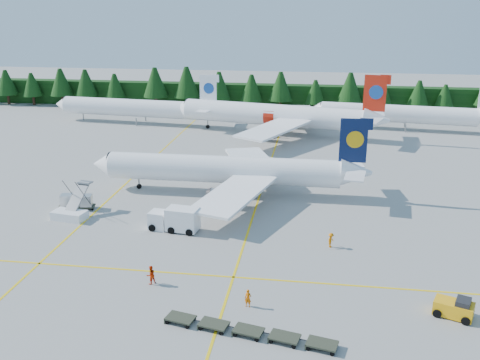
# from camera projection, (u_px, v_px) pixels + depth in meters

# --- Properties ---
(ground) EXTENTS (320.00, 320.00, 0.00)m
(ground) POSITION_uv_depth(u_px,v_px,m) (187.00, 247.00, 58.02)
(ground) COLOR #979792
(ground) RESTS_ON ground
(taxi_stripe_a) EXTENTS (0.25, 120.00, 0.01)m
(taxi_stripe_a) POSITION_uv_depth(u_px,v_px,m) (127.00, 183.00, 78.72)
(taxi_stripe_a) COLOR yellow
(taxi_stripe_a) RESTS_ON ground
(taxi_stripe_b) EXTENTS (0.25, 120.00, 0.01)m
(taxi_stripe_b) POSITION_uv_depth(u_px,v_px,m) (262.00, 189.00, 76.00)
(taxi_stripe_b) COLOR yellow
(taxi_stripe_b) RESTS_ON ground
(taxi_stripe_cross) EXTENTS (80.00, 0.25, 0.01)m
(taxi_stripe_cross) POSITION_uv_depth(u_px,v_px,m) (173.00, 273.00, 52.38)
(taxi_stripe_cross) COLOR yellow
(taxi_stripe_cross) RESTS_ON ground
(treeline_hedge) EXTENTS (220.00, 4.00, 6.00)m
(treeline_hedge) POSITION_uv_depth(u_px,v_px,m) (264.00, 96.00, 134.14)
(treeline_hedge) COLOR black
(treeline_hedge) RESTS_ON ground
(airliner_navy) EXTENTS (37.83, 31.16, 11.01)m
(airliner_navy) POSITION_uv_depth(u_px,v_px,m) (218.00, 170.00, 73.74)
(airliner_navy) COLOR white
(airliner_navy) RESTS_ON ground
(airliner_red) EXTENTS (43.05, 35.07, 12.65)m
(airliner_red) POSITION_uv_depth(u_px,v_px,m) (268.00, 115.00, 107.68)
(airliner_red) COLOR white
(airliner_red) RESTS_ON ground
(airliner_far_left) EXTENTS (38.06, 7.41, 11.07)m
(airliner_far_left) POSITION_uv_depth(u_px,v_px,m) (128.00, 107.00, 117.40)
(airliner_far_left) COLOR white
(airliner_far_left) RESTS_ON ground
(airliner_far_right) EXTENTS (37.03, 7.74, 10.79)m
(airliner_far_right) POSITION_uv_depth(u_px,v_px,m) (392.00, 113.00, 111.55)
(airliner_far_right) COLOR white
(airliner_far_right) RESTS_ON ground
(airstairs) EXTENTS (4.36, 5.91, 3.67)m
(airstairs) POSITION_uv_depth(u_px,v_px,m) (71.00, 212.00, 65.43)
(airstairs) COLOR white
(airstairs) RESTS_ON ground
(service_truck) EXTENTS (6.04, 2.87, 2.81)m
(service_truck) POSITION_uv_depth(u_px,v_px,m) (174.00, 219.00, 61.87)
(service_truck) COLOR white
(service_truck) RESTS_ON ground
(baggage_tug) EXTENTS (3.54, 2.73, 1.68)m
(baggage_tug) POSITION_uv_depth(u_px,v_px,m) (455.00, 308.00, 44.85)
(baggage_tug) COLOR #F0A40D
(baggage_tug) RESTS_ON ground
(dolly_train) EXTENTS (14.20, 3.84, 0.14)m
(dolly_train) POSITION_uv_depth(u_px,v_px,m) (248.00, 330.00, 42.45)
(dolly_train) COLOR #363A2A
(dolly_train) RESTS_ON ground
(uld_pair) EXTENTS (4.91, 2.08, 1.55)m
(uld_pair) POSITION_uv_depth(u_px,v_px,m) (77.00, 201.00, 68.56)
(uld_pair) COLOR #363A2A
(uld_pair) RESTS_ON ground
(crew_a) EXTENTS (0.64, 0.47, 1.63)m
(crew_a) POSITION_uv_depth(u_px,v_px,m) (248.00, 298.00, 46.31)
(crew_a) COLOR #DA5E04
(crew_a) RESTS_ON ground
(crew_b) EXTENTS (1.12, 1.12, 1.83)m
(crew_b) POSITION_uv_depth(u_px,v_px,m) (151.00, 275.00, 50.09)
(crew_b) COLOR red
(crew_b) RESTS_ON ground
(crew_c) EXTENTS (0.71, 0.81, 1.64)m
(crew_c) POSITION_uv_depth(u_px,v_px,m) (331.00, 240.00, 57.68)
(crew_c) COLOR orange
(crew_c) RESTS_ON ground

